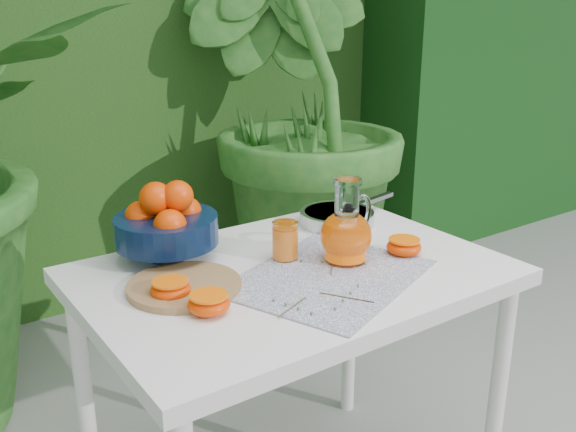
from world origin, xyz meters
TOP-DOWN VIEW (x-y plane):
  - hedge_backdrop at (0.06, 2.06)m, footprint 8.00×1.65m
  - potted_plant_right at (0.79, 1.14)m, footprint 2.46×2.46m
  - white_table at (-0.00, 0.00)m, footprint 1.00×0.70m
  - placemat at (0.04, -0.09)m, footprint 0.56×0.50m
  - cutting_board at (-0.27, 0.04)m, footprint 0.26×0.26m
  - fruit_bowl at (-0.22, 0.24)m, footprint 0.32×0.32m
  - juice_pitcher at (0.13, -0.04)m, footprint 0.19×0.16m
  - juice_tumbler at (0.02, 0.06)m, footprint 0.08×0.08m
  - saute_pan at (0.30, 0.20)m, footprint 0.40×0.26m
  - orange_halves at (-0.10, -0.05)m, footprint 0.70×0.21m
  - thyme_sprigs at (-0.01, -0.14)m, footprint 0.34×0.28m

SIDE VIEW (x-z plane):
  - white_table at x=0.00m, z-range 0.29..1.04m
  - placemat at x=0.04m, z-range 0.75..0.75m
  - thyme_sprigs at x=-0.01m, z-range 0.75..0.76m
  - cutting_board at x=-0.27m, z-range 0.75..0.77m
  - orange_halves at x=-0.10m, z-range 0.75..0.79m
  - saute_pan at x=0.30m, z-range 0.75..0.79m
  - juice_tumbler at x=0.02m, z-range 0.75..0.85m
  - juice_pitcher at x=0.13m, z-range 0.72..0.93m
  - fruit_bowl at x=-0.22m, z-range 0.74..0.95m
  - potted_plant_right at x=0.79m, z-range 0.00..1.87m
  - hedge_backdrop at x=0.06m, z-range -0.06..2.44m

